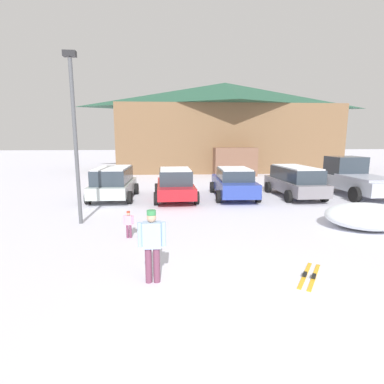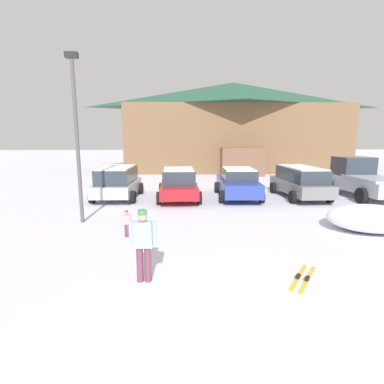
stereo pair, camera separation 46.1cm
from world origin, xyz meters
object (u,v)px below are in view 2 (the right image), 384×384
(ski_lodge, at_px, (233,126))
(pair_of_skis, at_px, (303,278))
(parked_blue_hatchback, at_px, (238,183))
(parked_grey_wagon, at_px, (300,181))
(plowed_snow_pile, at_px, (371,218))
(parked_silver_wagon, at_px, (118,182))
(lamp_post, at_px, (77,131))
(parked_red_sedan, at_px, (179,184))
(pickup_truck, at_px, (361,179))
(skier_adult_in_blue_parka, at_px, (143,242))
(skier_child_in_pink_snowsuit, at_px, (127,222))

(ski_lodge, relative_size, pair_of_skis, 14.88)
(ski_lodge, height_order, parked_blue_hatchback, ski_lodge)
(parked_grey_wagon, xyz_separation_m, plowed_snow_pile, (0.21, -5.82, -0.48))
(parked_blue_hatchback, relative_size, pair_of_skis, 3.30)
(parked_silver_wagon, bearing_deg, lamp_post, -95.79)
(parked_blue_hatchback, height_order, lamp_post, lamp_post)
(ski_lodge, distance_m, parked_blue_hatchback, 15.80)
(parked_red_sedan, distance_m, parked_grey_wagon, 6.58)
(parked_silver_wagon, distance_m, plowed_snow_pile, 11.76)
(pickup_truck, xyz_separation_m, plowed_snow_pile, (-3.28, -6.03, -0.56))
(parked_silver_wagon, relative_size, parked_blue_hatchback, 0.88)
(parked_red_sedan, distance_m, pickup_truck, 10.07)
(skier_adult_in_blue_parka, distance_m, lamp_post, 6.32)
(parked_red_sedan, height_order, skier_adult_in_blue_parka, skier_adult_in_blue_parka)
(plowed_snow_pile, bearing_deg, skier_child_in_pink_snowsuit, -177.27)
(parked_silver_wagon, distance_m, lamp_post, 5.30)
(parked_grey_wagon, height_order, pair_of_skis, parked_grey_wagon)
(parked_grey_wagon, relative_size, skier_adult_in_blue_parka, 2.80)
(parked_silver_wagon, distance_m, pickup_truck, 13.33)
(parked_silver_wagon, bearing_deg, pickup_truck, -0.24)
(skier_adult_in_blue_parka, bearing_deg, parked_red_sedan, 85.18)
(ski_lodge, height_order, skier_child_in_pink_snowsuit, ski_lodge)
(skier_adult_in_blue_parka, bearing_deg, pickup_truck, 41.43)
(plowed_snow_pile, bearing_deg, ski_lodge, 93.26)
(pickup_truck, bearing_deg, plowed_snow_pile, -118.51)
(pair_of_skis, relative_size, lamp_post, 0.23)
(pickup_truck, distance_m, plowed_snow_pile, 6.89)
(parked_blue_hatchback, bearing_deg, ski_lodge, 81.10)
(ski_lodge, distance_m, skier_child_in_pink_snowsuit, 23.13)
(skier_child_in_pink_snowsuit, height_order, plowed_snow_pile, skier_child_in_pink_snowsuit)
(pickup_truck, bearing_deg, parked_red_sedan, -178.43)
(pickup_truck, height_order, pair_of_skis, pickup_truck)
(pair_of_skis, xyz_separation_m, lamp_post, (-6.60, 5.04, 3.43))
(ski_lodge, bearing_deg, pickup_truck, -73.52)
(skier_child_in_pink_snowsuit, height_order, pair_of_skis, skier_child_in_pink_snowsuit)
(parked_blue_hatchback, bearing_deg, parked_red_sedan, -175.64)
(pair_of_skis, bearing_deg, plowed_snow_pile, 42.48)
(pair_of_skis, distance_m, lamp_post, 8.99)
(parked_grey_wagon, distance_m, skier_adult_in_blue_parka, 11.91)
(parked_silver_wagon, xyz_separation_m, skier_adult_in_blue_parka, (2.48, -9.63, 0.03))
(parked_grey_wagon, distance_m, pair_of_skis, 10.15)
(parked_blue_hatchback, distance_m, pair_of_skis, 9.63)
(parked_blue_hatchback, relative_size, plowed_snow_pile, 1.57)
(pickup_truck, distance_m, skier_adult_in_blue_parka, 14.47)
(parked_blue_hatchback, xyz_separation_m, pickup_truck, (6.87, 0.03, 0.16))
(parked_blue_hatchback, height_order, plowed_snow_pile, parked_blue_hatchback)
(parked_silver_wagon, distance_m, pair_of_skis, 11.49)
(parked_red_sedan, xyz_separation_m, parked_grey_wagon, (6.58, 0.06, 0.08))
(parked_blue_hatchback, xyz_separation_m, lamp_post, (-6.93, -4.55, 2.62))
(parked_grey_wagon, xyz_separation_m, lamp_post, (-10.31, -4.37, 2.54))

